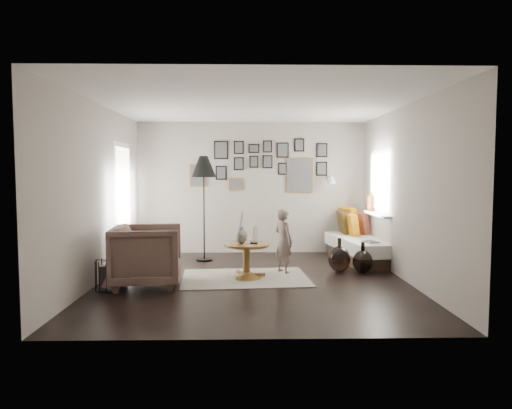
{
  "coord_description": "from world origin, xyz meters",
  "views": [
    {
      "loc": [
        -0.11,
        -6.69,
        1.6
      ],
      "look_at": [
        0.05,
        0.5,
        1.1
      ],
      "focal_mm": 32.0,
      "sensor_mm": 36.0,
      "label": 1
    }
  ],
  "objects_px": {
    "demijohn_large": "(339,259)",
    "child": "(284,241)",
    "magazine_basket": "(108,275)",
    "demijohn_small": "(363,262)",
    "floor_lamp": "(204,171)",
    "vase": "(241,234)",
    "armchair": "(147,255)",
    "pedestal_table": "(247,262)",
    "daybed": "(361,245)"
  },
  "relations": [
    {
      "from": "demijohn_small",
      "to": "child",
      "type": "height_order",
      "value": "child"
    },
    {
      "from": "floor_lamp",
      "to": "demijohn_small",
      "type": "bearing_deg",
      "value": -22.76
    },
    {
      "from": "daybed",
      "to": "child",
      "type": "relative_size",
      "value": 1.95
    },
    {
      "from": "magazine_basket",
      "to": "demijohn_small",
      "type": "height_order",
      "value": "demijohn_small"
    },
    {
      "from": "pedestal_table",
      "to": "child",
      "type": "height_order",
      "value": "child"
    },
    {
      "from": "floor_lamp",
      "to": "armchair",
      "type": "bearing_deg",
      "value": -109.13
    },
    {
      "from": "pedestal_table",
      "to": "floor_lamp",
      "type": "relative_size",
      "value": 0.36
    },
    {
      "from": "pedestal_table",
      "to": "magazine_basket",
      "type": "distance_m",
      "value": 2.0
    },
    {
      "from": "child",
      "to": "demijohn_large",
      "type": "bearing_deg",
      "value": -120.23
    },
    {
      "from": "armchair",
      "to": "demijohn_large",
      "type": "bearing_deg",
      "value": -79.87
    },
    {
      "from": "demijohn_small",
      "to": "child",
      "type": "relative_size",
      "value": 0.48
    },
    {
      "from": "demijohn_large",
      "to": "child",
      "type": "bearing_deg",
      "value": -175.63
    },
    {
      "from": "pedestal_table",
      "to": "daybed",
      "type": "xyz_separation_m",
      "value": [
        2.1,
        1.43,
        0.04
      ]
    },
    {
      "from": "pedestal_table",
      "to": "demijohn_small",
      "type": "relative_size",
      "value": 1.37
    },
    {
      "from": "armchair",
      "to": "daybed",
      "type": "bearing_deg",
      "value": -68.66
    },
    {
      "from": "vase",
      "to": "daybed",
      "type": "relative_size",
      "value": 0.24
    },
    {
      "from": "armchair",
      "to": "floor_lamp",
      "type": "relative_size",
      "value": 0.5
    },
    {
      "from": "magazine_basket",
      "to": "demijohn_large",
      "type": "distance_m",
      "value": 3.56
    },
    {
      "from": "vase",
      "to": "demijohn_large",
      "type": "distance_m",
      "value": 1.71
    },
    {
      "from": "floor_lamp",
      "to": "demijohn_large",
      "type": "bearing_deg",
      "value": -23.34
    },
    {
      "from": "armchair",
      "to": "demijohn_large",
      "type": "relative_size",
      "value": 1.75
    },
    {
      "from": "demijohn_small",
      "to": "child",
      "type": "bearing_deg",
      "value": 177.72
    },
    {
      "from": "vase",
      "to": "armchair",
      "type": "relative_size",
      "value": 0.51
    },
    {
      "from": "daybed",
      "to": "demijohn_small",
      "type": "distance_m",
      "value": 1.13
    },
    {
      "from": "floor_lamp",
      "to": "magazine_basket",
      "type": "height_order",
      "value": "floor_lamp"
    },
    {
      "from": "vase",
      "to": "pedestal_table",
      "type": "bearing_deg",
      "value": -14.04
    },
    {
      "from": "pedestal_table",
      "to": "vase",
      "type": "distance_m",
      "value": 0.44
    },
    {
      "from": "floor_lamp",
      "to": "demijohn_small",
      "type": "distance_m",
      "value": 3.19
    },
    {
      "from": "vase",
      "to": "magazine_basket",
      "type": "relative_size",
      "value": 1.18
    },
    {
      "from": "daybed",
      "to": "pedestal_table",
      "type": "bearing_deg",
      "value": -153.82
    },
    {
      "from": "armchair",
      "to": "floor_lamp",
      "type": "xyz_separation_m",
      "value": [
        0.64,
        1.84,
        1.21
      ]
    },
    {
      "from": "demijohn_large",
      "to": "demijohn_small",
      "type": "height_order",
      "value": "demijohn_large"
    },
    {
      "from": "armchair",
      "to": "demijohn_large",
      "type": "distance_m",
      "value": 3.04
    },
    {
      "from": "pedestal_table",
      "to": "armchair",
      "type": "bearing_deg",
      "value": -163.77
    },
    {
      "from": "demijohn_large",
      "to": "demijohn_small",
      "type": "bearing_deg",
      "value": -18.92
    },
    {
      "from": "vase",
      "to": "child",
      "type": "height_order",
      "value": "child"
    },
    {
      "from": "daybed",
      "to": "demijohn_small",
      "type": "xyz_separation_m",
      "value": [
        -0.25,
        -1.1,
        -0.1
      ]
    },
    {
      "from": "floor_lamp",
      "to": "vase",
      "type": "bearing_deg",
      "value": -63.91
    },
    {
      "from": "vase",
      "to": "demijohn_large",
      "type": "height_order",
      "value": "vase"
    },
    {
      "from": "pedestal_table",
      "to": "demijohn_large",
      "type": "xyz_separation_m",
      "value": [
        1.5,
        0.45,
        -0.04
      ]
    },
    {
      "from": "magazine_basket",
      "to": "child",
      "type": "xyz_separation_m",
      "value": [
        2.49,
        1.0,
        0.31
      ]
    },
    {
      "from": "armchair",
      "to": "child",
      "type": "relative_size",
      "value": 0.93
    },
    {
      "from": "armchair",
      "to": "floor_lamp",
      "type": "distance_m",
      "value": 2.29
    },
    {
      "from": "vase",
      "to": "floor_lamp",
      "type": "distance_m",
      "value": 1.84
    },
    {
      "from": "daybed",
      "to": "demijohn_small",
      "type": "relative_size",
      "value": 4.04
    },
    {
      "from": "vase",
      "to": "demijohn_large",
      "type": "bearing_deg",
      "value": 15.14
    },
    {
      "from": "vase",
      "to": "daybed",
      "type": "height_order",
      "value": "vase"
    },
    {
      "from": "magazine_basket",
      "to": "child",
      "type": "height_order",
      "value": "child"
    },
    {
      "from": "magazine_basket",
      "to": "demijohn_large",
      "type": "bearing_deg",
      "value": 17.5
    },
    {
      "from": "magazine_basket",
      "to": "armchair",
      "type": "bearing_deg",
      "value": 23.65
    }
  ]
}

